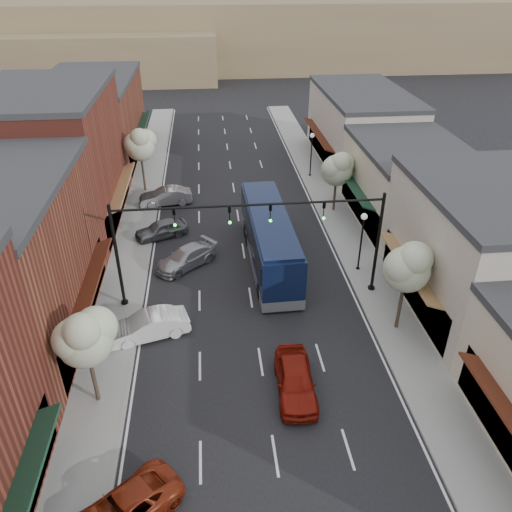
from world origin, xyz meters
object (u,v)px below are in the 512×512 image
object	(u,v)px
tree_left_near	(85,336)
lamp_post_far	(312,148)
tree_right_near	(409,266)
red_hatchback	(295,380)
parked_car_b	(148,326)
tree_right_far	(338,168)
signal_mast_right	(342,230)
parked_car_e	(166,196)
tree_left_far	(140,144)
parked_car_d	(161,229)
signal_mast_left	(156,239)
coach_bus	(269,238)
parked_car_c	(186,258)
parked_car_a	(124,510)
lamp_post_near	(362,233)

from	to	relation	value
tree_left_near	lamp_post_far	bearing A→B (deg)	60.22
tree_right_near	red_hatchback	bearing A→B (deg)	-148.11
tree_right_near	parked_car_b	world-z (taller)	tree_right_near
tree_right_far	parked_car_b	bearing A→B (deg)	-133.78
signal_mast_right	parked_car_e	bearing A→B (deg)	128.47
tree_left_far	parked_car_d	size ratio (longest dim) A/B	1.49
signal_mast_left	parked_car_e	bearing A→B (deg)	92.23
signal_mast_right	tree_left_far	xyz separation A→B (m)	(-13.87, 17.95, -0.02)
parked_car_d	lamp_post_far	bearing A→B (deg)	105.54
coach_bus	parked_car_c	world-z (taller)	coach_bus
parked_car_b	signal_mast_right	bearing A→B (deg)	89.67
tree_left_near	parked_car_d	bearing A→B (deg)	83.06
signal_mast_left	red_hatchback	world-z (taller)	signal_mast_left
lamp_post_far	parked_car_b	distance (m)	27.22
tree_right_far	coach_bus	size ratio (longest dim) A/B	0.44
parked_car_a	red_hatchback	bearing A→B (deg)	88.85
tree_left_far	lamp_post_far	size ratio (longest dim) A/B	1.38
tree_left_far	parked_car_d	world-z (taller)	tree_left_far
lamp_post_near	parked_car_c	world-z (taller)	lamp_post_near
tree_right_near	parked_car_d	world-z (taller)	tree_right_near
tree_right_far	lamp_post_far	size ratio (longest dim) A/B	1.22
tree_right_near	red_hatchback	size ratio (longest dim) A/B	1.26
tree_left_far	parked_car_c	bearing A→B (deg)	-73.44
lamp_post_near	parked_car_e	bearing A→B (deg)	138.52
signal_mast_left	tree_right_near	distance (m)	14.55
tree_left_far	parked_car_e	bearing A→B (deg)	-56.20
parked_car_b	parked_car_d	distance (m)	12.05
tree_right_far	parked_car_d	world-z (taller)	tree_right_far
signal_mast_right	parked_car_b	world-z (taller)	signal_mast_right
parked_car_e	tree_right_near	bearing A→B (deg)	29.57
parked_car_a	parked_car_e	bearing A→B (deg)	140.89
parked_car_a	parked_car_e	xyz separation A→B (m)	(0.00, 29.20, 0.11)
lamp_post_near	parked_car_d	distance (m)	15.53
parked_car_b	lamp_post_near	bearing A→B (deg)	96.65
tree_right_far	parked_car_c	bearing A→B (deg)	-148.68
signal_mast_left	tree_right_near	xyz separation A→B (m)	(13.97, -4.05, -0.17)
coach_bus	parked_car_d	bearing A→B (deg)	148.47
tree_left_near	coach_bus	xyz separation A→B (m)	(9.97, 12.29, -2.25)
coach_bus	parked_car_b	size ratio (longest dim) A/B	2.68
tree_right_near	parked_car_a	bearing A→B (deg)	-144.79
signal_mast_right	tree_right_near	xyz separation A→B (m)	(2.73, -4.05, -0.17)
coach_bus	tree_right_near	bearing A→B (deg)	-52.78
parked_car_e	tree_left_far	bearing A→B (deg)	-154.17
coach_bus	parked_car_a	size ratio (longest dim) A/B	2.68
parked_car_d	red_hatchback	bearing A→B (deg)	1.12
lamp_post_far	parked_car_e	xyz separation A→B (m)	(-14.00, -5.12, -2.25)
tree_right_near	lamp_post_far	xyz separation A→B (m)	(-0.55, 24.06, -1.45)
tree_left_near	lamp_post_far	distance (m)	32.35
parked_car_b	tree_left_near	bearing A→B (deg)	-38.72
red_hatchback	signal_mast_right	bearing A→B (deg)	66.05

